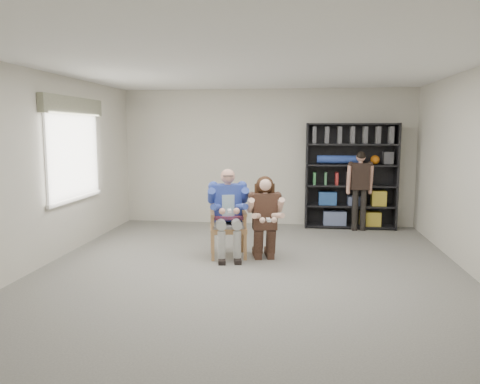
% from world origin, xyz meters
% --- Properties ---
extents(room_shell, '(6.00, 7.00, 2.80)m').
position_xyz_m(room_shell, '(0.00, 0.00, 1.40)').
color(room_shell, silver).
rests_on(room_shell, ground).
extents(floor, '(6.00, 7.00, 0.01)m').
position_xyz_m(floor, '(0.00, 0.00, 0.00)').
color(floor, slate).
rests_on(floor, ground).
extents(window_left, '(0.16, 2.00, 1.75)m').
position_xyz_m(window_left, '(-2.95, 1.00, 1.63)').
color(window_left, white).
rests_on(window_left, room_shell).
extents(armchair, '(0.72, 0.71, 1.06)m').
position_xyz_m(armchair, '(-0.41, 0.83, 0.53)').
color(armchair, '#AE8448').
rests_on(armchair, floor).
extents(seated_man, '(0.75, 0.93, 1.38)m').
position_xyz_m(seated_man, '(-0.41, 0.83, 0.69)').
color(seated_man, navy).
rests_on(seated_man, floor).
extents(kneeling_woman, '(0.69, 0.94, 1.26)m').
position_xyz_m(kneeling_woman, '(0.17, 0.71, 0.63)').
color(kneeling_woman, '#331D19').
rests_on(kneeling_woman, floor).
extents(bookshelf, '(1.80, 0.38, 2.10)m').
position_xyz_m(bookshelf, '(1.70, 3.28, 1.05)').
color(bookshelf, black).
rests_on(bookshelf, floor).
extents(standing_man, '(0.51, 0.32, 1.56)m').
position_xyz_m(standing_man, '(1.85, 3.05, 0.78)').
color(standing_man, black).
rests_on(standing_man, floor).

